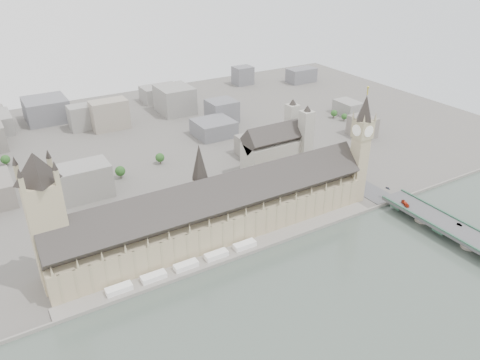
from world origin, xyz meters
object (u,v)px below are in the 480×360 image
elizabeth_tower (361,142)px  victoria_tower (46,215)px  car_silver (459,225)px  car_approach (388,188)px  westminster_abbey (277,149)px  westminster_bridge (461,237)px  red_bus_north (405,204)px  palace_of_westminster (216,212)px

elizabeth_tower → victoria_tower: (-260.00, 18.00, -2.88)m
car_silver → car_approach: size_ratio=0.98×
car_approach → victoria_tower: bearing=165.8°
elizabeth_tower → victoria_tower: elizabeth_tower is taller
elizabeth_tower → westminster_abbey: elizabeth_tower is taller
westminster_abbey → car_approach: westminster_abbey is taller
westminster_bridge → red_bus_north: red_bus_north is taller
car_silver → car_approach: bearing=82.9°
elizabeth_tower → westminster_abbey: size_ratio=1.58×
palace_of_westminster → car_approach: size_ratio=61.02×
westminster_abbey → victoria_tower: bearing=-163.5°
palace_of_westminster → elizabeth_tower: elizabeth_tower is taller
victoria_tower → red_bus_north: size_ratio=9.87×
westminster_bridge → westminster_abbey: bearing=105.6°
car_silver → palace_of_westminster: bearing=140.0°
elizabeth_tower → car_silver: size_ratio=25.38×
westminster_abbey → car_silver: size_ratio=16.05×
victoria_tower → red_bus_north: bearing=-12.4°
westminster_bridge → westminster_abbey: size_ratio=4.78×
red_bus_north → car_silver: 46.56m
victoria_tower → car_approach: (287.28, -32.13, -44.32)m
car_silver → car_approach: car_silver is taller
westminster_bridge → red_bus_north: size_ratio=32.06×
red_bus_north → car_approach: bearing=93.4°
victoria_tower → westminster_bridge: bearing=-21.8°
elizabeth_tower → westminster_abbey: (-27.08, 87.00, -33.01)m
westminster_bridge → elizabeth_tower: bearing=104.1°
victoria_tower → red_bus_north: victoria_tower is taller
elizabeth_tower → red_bus_north: size_ratio=10.61×
victoria_tower → westminster_bridge: (284.00, -113.50, -50.08)m
car_silver → elizabeth_tower: bearing=99.6°
victoria_tower → car_silver: victoria_tower is taller
westminster_abbey → red_bus_north: bearing=-70.9°
victoria_tower → car_approach: victoria_tower is taller
palace_of_westminster → car_approach: bearing=-8.9°
red_bus_north → palace_of_westminster: bearing=-177.8°
red_bus_north → elizabeth_tower: bearing=134.0°
elizabeth_tower → victoria_tower: size_ratio=1.07×
red_bus_north → westminster_abbey: bearing=130.6°
palace_of_westminster → westminster_abbey: size_ratio=3.90×
westminster_bridge → red_bus_north: 53.26m
elizabeth_tower → westminster_bridge: size_ratio=0.33×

